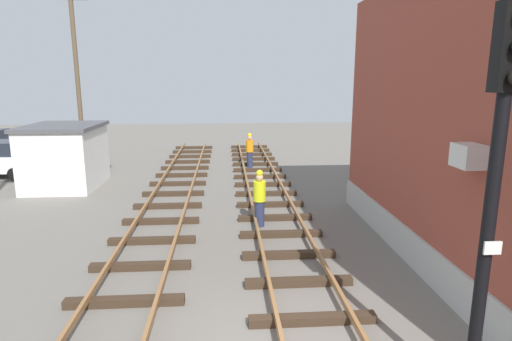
{
  "coord_description": "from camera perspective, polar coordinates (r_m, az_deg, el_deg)",
  "views": [
    {
      "loc": [
        -0.85,
        -6.55,
        4.65
      ],
      "look_at": [
        0.22,
        8.09,
        1.5
      ],
      "focal_mm": 29.62,
      "sensor_mm": 36.0,
      "label": 1
    }
  ],
  "objects": [
    {
      "name": "utility_pole_far",
      "position": [
        25.41,
        -22.98,
        11.54
      ],
      "size": [
        1.8,
        0.24,
        9.23
      ],
      "color": "brown",
      "rests_on": "ground"
    },
    {
      "name": "signal_mast",
      "position": [
        6.33,
        29.67,
        0.03
      ],
      "size": [
        0.36,
        0.4,
        5.6
      ],
      "color": "black",
      "rests_on": "ground"
    },
    {
      "name": "track_worker_distant",
      "position": [
        13.58,
        0.48,
        -3.79
      ],
      "size": [
        0.4,
        0.4,
        1.87
      ],
      "color": "#262D4C",
      "rests_on": "ground"
    },
    {
      "name": "track_worker_foreground",
      "position": [
        22.82,
        -0.86,
        2.73
      ],
      "size": [
        0.4,
        0.4,
        1.87
      ],
      "color": "#262D4C",
      "rests_on": "ground"
    },
    {
      "name": "control_hut",
      "position": [
        20.42,
        -24.38,
        1.83
      ],
      "size": [
        3.0,
        3.8,
        2.76
      ],
      "color": "silver",
      "rests_on": "ground"
    }
  ]
}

